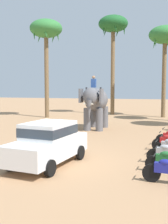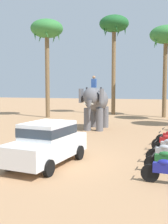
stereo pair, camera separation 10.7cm
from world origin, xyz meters
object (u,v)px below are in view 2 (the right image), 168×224
(elephant_with_mahout, at_px, (96,102))
(motorcycle_mid_row, at_px, (168,153))
(car_sedan_foreground, at_px, (47,142))
(palm_tree_left_of_road, at_px, (166,38))
(palm_tree_near_hut, at_px, (47,32))
(palm_tree_leaning_seaward, at_px, (114,28))

(elephant_with_mahout, bearing_deg, motorcycle_mid_row, -58.94)
(motorcycle_mid_row, bearing_deg, car_sedan_foreground, -164.60)
(car_sedan_foreground, height_order, palm_tree_left_of_road, palm_tree_left_of_road)
(car_sedan_foreground, xyz_separation_m, palm_tree_near_hut, (-6.95, 16.10, 7.54))
(elephant_with_mahout, relative_size, palm_tree_leaning_seaward, 0.36)
(elephant_with_mahout, distance_m, palm_tree_leaning_seaward, 13.48)
(car_sedan_foreground, xyz_separation_m, elephant_with_mahout, (-0.36, 9.63, 1.06))
(elephant_with_mahout, relative_size, palm_tree_left_of_road, 0.42)
(palm_tree_left_of_road, height_order, palm_tree_leaning_seaward, palm_tree_leaning_seaward)
(elephant_with_mahout, bearing_deg, palm_tree_near_hut, 135.56)
(palm_tree_near_hut, bearing_deg, palm_tree_leaning_seaward, 39.00)
(car_sedan_foreground, relative_size, palm_tree_leaning_seaward, 0.40)
(elephant_with_mahout, relative_size, palm_tree_near_hut, 0.40)
(motorcycle_mid_row, distance_m, palm_tree_near_hut, 20.45)
(motorcycle_mid_row, height_order, palm_tree_leaning_seaward, palm_tree_leaning_seaward)
(palm_tree_left_of_road, bearing_deg, palm_tree_leaning_seaward, 165.74)
(car_sedan_foreground, distance_m, motorcycle_mid_row, 4.86)
(motorcycle_mid_row, distance_m, palm_tree_left_of_road, 19.64)
(palm_tree_near_hut, distance_m, palm_tree_leaning_seaward, 7.59)
(palm_tree_left_of_road, bearing_deg, motorcycle_mid_row, -89.04)
(elephant_with_mahout, xyz_separation_m, palm_tree_left_of_road, (4.72, 9.81, 5.95))
(palm_tree_leaning_seaward, bearing_deg, motorcycle_mid_row, -73.55)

